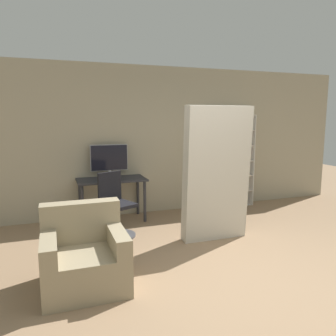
# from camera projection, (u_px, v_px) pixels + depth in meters

# --- Properties ---
(ground_plane) EXTENTS (16.00, 16.00, 0.00)m
(ground_plane) POSITION_uv_depth(u_px,v_px,m) (248.00, 290.00, 3.40)
(ground_plane) COLOR #937556
(wall_back) EXTENTS (8.00, 0.06, 2.70)m
(wall_back) POSITION_uv_depth(u_px,v_px,m) (156.00, 140.00, 6.10)
(wall_back) COLOR tan
(wall_back) RESTS_ON ground
(desk) EXTENTS (1.16, 0.60, 0.74)m
(desk) POSITION_uv_depth(u_px,v_px,m) (112.00, 185.00, 5.61)
(desk) COLOR #2D2D33
(desk) RESTS_ON ground
(monitor) EXTENTS (0.65, 0.22, 0.57)m
(monitor) POSITION_uv_depth(u_px,v_px,m) (109.00, 159.00, 5.70)
(monitor) COLOR #B7B7BC
(monitor) RESTS_ON desk
(office_chair) EXTENTS (0.58, 0.58, 0.96)m
(office_chair) POSITION_uv_depth(u_px,v_px,m) (116.00, 210.00, 4.91)
(office_chair) COLOR #4C4C51
(office_chair) RESTS_ON ground
(bookshelf) EXTENTS (0.90, 0.27, 1.83)m
(bookshelf) POSITION_uv_depth(u_px,v_px,m) (226.00, 161.00, 6.52)
(bookshelf) COLOR beige
(bookshelf) RESTS_ON ground
(mattress_near) EXTENTS (0.97, 0.31, 1.94)m
(mattress_near) POSITION_uv_depth(u_px,v_px,m) (217.00, 174.00, 4.69)
(mattress_near) COLOR beige
(mattress_near) RESTS_ON ground
(armchair) EXTENTS (0.85, 0.80, 0.85)m
(armchair) POSITION_uv_depth(u_px,v_px,m) (84.00, 256.00, 3.46)
(armchair) COLOR gray
(armchair) RESTS_ON ground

